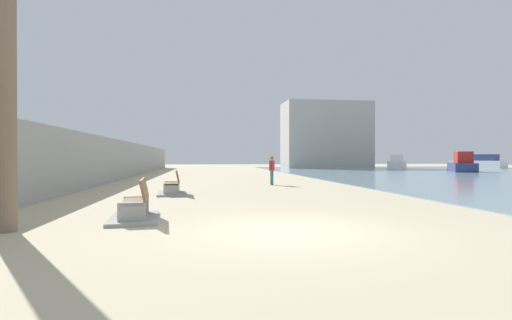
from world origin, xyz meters
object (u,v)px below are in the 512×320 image
at_px(bench_near, 136,210).
at_px(boat_distant, 462,164).
at_px(boat_outer, 479,163).
at_px(person_walking, 272,168).
at_px(boat_far_right, 397,164).
at_px(bench_far, 173,189).

distance_m(bench_near, boat_distant, 39.21).
relative_size(boat_distant, boat_outer, 0.84).
distance_m(bench_near, person_walking, 12.42).
height_order(boat_far_right, boat_outer, boat_outer).
height_order(person_walking, boat_outer, boat_outer).
bearing_deg(boat_outer, bench_far, -139.22).
distance_m(bench_far, person_walking, 6.91).
bearing_deg(boat_outer, boat_distant, -132.15).
relative_size(bench_far, boat_far_right, 0.31).
height_order(bench_far, boat_far_right, boat_far_right).
bearing_deg(bench_near, boat_far_right, 54.79).
distance_m(person_walking, boat_outer, 45.79).
height_order(bench_near, boat_outer, boat_outer).
distance_m(bench_far, boat_outer, 52.65).
xyz_separation_m(bench_far, boat_distant, (27.70, 20.95, 0.54)).
distance_m(bench_near, boat_outer, 57.31).
bearing_deg(bench_far, bench_near, -93.47).
height_order(bench_near, bench_far, same).
bearing_deg(bench_near, boat_outer, 45.38).
xyz_separation_m(person_walking, boat_far_right, (20.64, 25.55, -0.18)).
distance_m(boat_distant, boat_far_right, 9.65).
bearing_deg(boat_distant, bench_near, -135.76).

